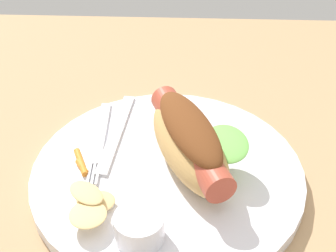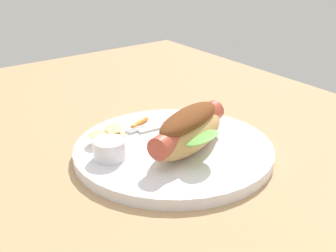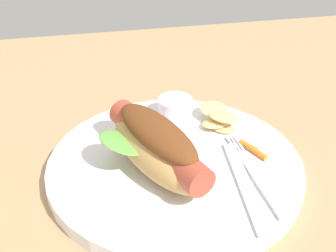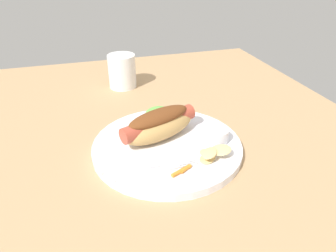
% 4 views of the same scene
% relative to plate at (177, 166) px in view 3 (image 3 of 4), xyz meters
% --- Properties ---
extents(ground_plane, '(1.20, 0.90, 0.02)m').
position_rel_plate_xyz_m(ground_plane, '(-0.00, 0.02, -0.02)').
color(ground_plane, tan).
extents(plate, '(0.29, 0.29, 0.02)m').
position_rel_plate_xyz_m(plate, '(0.00, 0.00, 0.00)').
color(plate, white).
rests_on(plate, ground_plane).
extents(hot_dog, '(0.13, 0.17, 0.06)m').
position_rel_plate_xyz_m(hot_dog, '(-0.03, -0.01, 0.04)').
color(hot_dog, tan).
rests_on(hot_dog, plate).
extents(sauce_ramekin, '(0.05, 0.05, 0.03)m').
position_rel_plate_xyz_m(sauce_ramekin, '(0.02, 0.09, 0.02)').
color(sauce_ramekin, white).
rests_on(sauce_ramekin, plate).
extents(fork, '(0.02, 0.15, 0.00)m').
position_rel_plate_xyz_m(fork, '(0.08, -0.04, 0.01)').
color(fork, silver).
rests_on(fork, plate).
extents(knife, '(0.03, 0.15, 0.00)m').
position_rel_plate_xyz_m(knife, '(0.06, -0.06, 0.01)').
color(knife, silver).
rests_on(knife, plate).
extents(chips_pile, '(0.05, 0.07, 0.02)m').
position_rel_plate_xyz_m(chips_pile, '(0.07, 0.06, 0.02)').
color(chips_pile, '#E7C57E').
rests_on(chips_pile, plate).
extents(carrot_garnish, '(0.02, 0.04, 0.01)m').
position_rel_plate_xyz_m(carrot_garnish, '(0.09, 0.00, 0.01)').
color(carrot_garnish, orange).
rests_on(carrot_garnish, plate).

